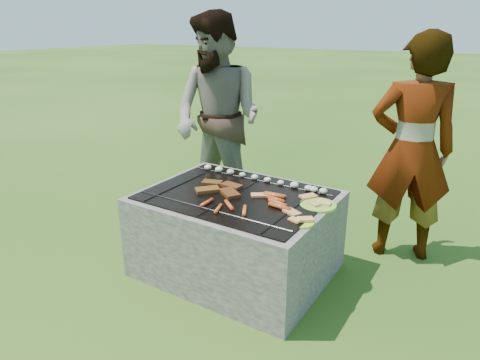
% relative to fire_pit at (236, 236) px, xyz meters
% --- Properties ---
extents(lawn, '(60.00, 60.00, 0.00)m').
position_rel_fire_pit_xyz_m(lawn, '(0.00, 0.00, -0.28)').
color(lawn, '#214812').
rests_on(lawn, ground).
extents(fire_pit, '(1.30, 1.00, 0.62)m').
position_rel_fire_pit_xyz_m(fire_pit, '(0.00, 0.00, 0.00)').
color(fire_pit, '#A89F95').
rests_on(fire_pit, ground).
extents(mushrooms, '(1.06, 0.07, 0.04)m').
position_rel_fire_pit_xyz_m(mushrooms, '(0.04, 0.33, 0.35)').
color(mushrooms, '#F1E3CC').
rests_on(mushrooms, fire_pit).
extents(pork_slabs, '(0.41, 0.30, 0.02)m').
position_rel_fire_pit_xyz_m(pork_slabs, '(-0.14, 0.00, 0.34)').
color(pork_slabs, brown).
rests_on(pork_slabs, fire_pit).
extents(sausages, '(0.54, 0.48, 0.03)m').
position_rel_fire_pit_xyz_m(sausages, '(0.22, -0.07, 0.34)').
color(sausages, '#C95221').
rests_on(sausages, fire_pit).
extents(bread_on_grate, '(0.45, 0.42, 0.02)m').
position_rel_fire_pit_xyz_m(bread_on_grate, '(0.38, 0.06, 0.34)').
color(bread_on_grate, tan).
rests_on(bread_on_grate, fire_pit).
extents(plate_far, '(0.25, 0.25, 0.03)m').
position_rel_fire_pit_xyz_m(plate_far, '(0.56, 0.13, 0.33)').
color(plate_far, yellow).
rests_on(plate_far, fire_pit).
extents(plate_near, '(0.23, 0.23, 0.03)m').
position_rel_fire_pit_xyz_m(plate_near, '(0.56, -0.17, 0.33)').
color(plate_near, '#E2EC38').
rests_on(plate_near, fire_pit).
extents(cook, '(0.73, 0.61, 1.70)m').
position_rel_fire_pit_xyz_m(cook, '(0.96, 0.91, 0.57)').
color(cook, '#A19186').
rests_on(cook, ground).
extents(bystander, '(0.96, 0.78, 1.85)m').
position_rel_fire_pit_xyz_m(bystander, '(-0.71, 0.79, 0.64)').
color(bystander, gray).
rests_on(bystander, ground).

